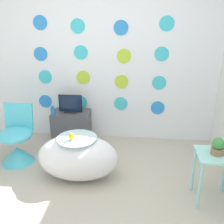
# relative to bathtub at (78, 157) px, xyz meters

# --- Properties ---
(ground_plane) EXTENTS (12.00, 12.00, 0.00)m
(ground_plane) POSITION_rel_bathtub_xyz_m (0.13, -0.74, -0.27)
(ground_plane) COLOR #BCB29E
(wall_back_dotted) EXTENTS (4.40, 0.05, 2.60)m
(wall_back_dotted) POSITION_rel_bathtub_xyz_m (0.13, 1.18, 1.02)
(wall_back_dotted) COLOR white
(wall_back_dotted) RESTS_ON ground_plane
(bathtub) EXTENTS (0.95, 0.57, 0.54)m
(bathtub) POSITION_rel_bathtub_xyz_m (0.00, 0.00, 0.00)
(bathtub) COLOR white
(bathtub) RESTS_ON ground_plane
(rubber_duck) EXTENTS (0.07, 0.08, 0.08)m
(rubber_duck) POSITION_rel_bathtub_xyz_m (-0.04, -0.07, 0.31)
(rubber_duck) COLOR yellow
(rubber_duck) RESTS_ON bathtub
(chair) EXTENTS (0.45, 0.45, 0.77)m
(chair) POSITION_rel_bathtub_xyz_m (-0.88, 0.27, -0.01)
(chair) COLOR #4CC6DB
(chair) RESTS_ON ground_plane
(tv_cabinet) EXTENTS (0.55, 0.38, 0.47)m
(tv_cabinet) POSITION_rel_bathtub_xyz_m (-0.32, 0.95, -0.04)
(tv_cabinet) COLOR #4C4C51
(tv_cabinet) RESTS_ON ground_plane
(tv) EXTENTS (0.35, 0.12, 0.27)m
(tv) POSITION_rel_bathtub_xyz_m (-0.32, 0.95, 0.32)
(tv) COLOR black
(tv) RESTS_ON tv_cabinet
(vase) EXTENTS (0.07, 0.07, 0.14)m
(vase) POSITION_rel_bathtub_xyz_m (-0.54, 0.80, 0.26)
(vase) COLOR #2D72B7
(vase) RESTS_ON tv_cabinet
(side_table) EXTENTS (0.38, 0.37, 0.56)m
(side_table) POSITION_rel_bathtub_xyz_m (1.48, -0.27, 0.16)
(side_table) COLOR #99E0D8
(side_table) RESTS_ON ground_plane
(potted_plant_left) EXTENTS (0.13, 0.13, 0.17)m
(potted_plant_left) POSITION_rel_bathtub_xyz_m (1.48, -0.27, 0.37)
(potted_plant_left) COLOR #8C6B4C
(potted_plant_left) RESTS_ON side_table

